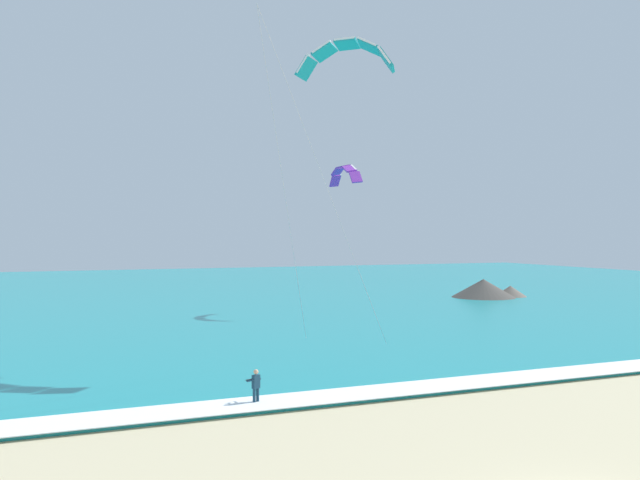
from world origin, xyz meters
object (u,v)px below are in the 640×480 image
at_px(surfboard, 256,406).
at_px(kite_distant, 344,173).
at_px(kite_primary, 346,55).
at_px(kitesurfer, 256,386).

relative_size(surfboard, kite_distant, 0.25).
distance_m(kite_primary, kite_distant, 24.99).
bearing_deg(surfboard, kite_distant, 59.59).
distance_m(surfboard, kite_distant, 38.46).
distance_m(kitesurfer, kite_primary, 21.38).
relative_size(kitesurfer, kite_distant, 0.29).
xyz_separation_m(surfboard, kite_distant, (18.16, 30.95, 13.82)).
bearing_deg(kite_distant, kitesurfer, -120.43).
bearing_deg(kite_primary, kitesurfer, -133.99).
height_order(surfboard, kite_primary, kite_primary).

